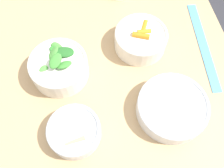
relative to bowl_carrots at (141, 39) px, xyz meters
name	(u,v)px	position (x,y,z in m)	size (l,w,h in m)	color
ground_plane	(111,147)	(0.14, -0.12, -0.77)	(10.00, 10.00, 0.00)	#2D2D33
dining_table	(111,106)	(0.14, -0.12, -0.15)	(1.11, 0.81, 0.73)	tan
bowl_carrots	(141,39)	(0.00, 0.00, 0.00)	(0.16, 0.16, 0.07)	silver
bowl_greens	(59,67)	(0.06, -0.25, 0.00)	(0.17, 0.17, 0.09)	silver
bowl_beans_hotdog	(172,108)	(0.23, 0.03, -0.01)	(0.19, 0.19, 0.05)	silver
bowl_cookies	(74,131)	(0.25, -0.23, -0.01)	(0.14, 0.14, 0.05)	silver
ruler	(203,45)	(0.03, 0.20, -0.03)	(0.34, 0.06, 0.00)	#4C99E0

